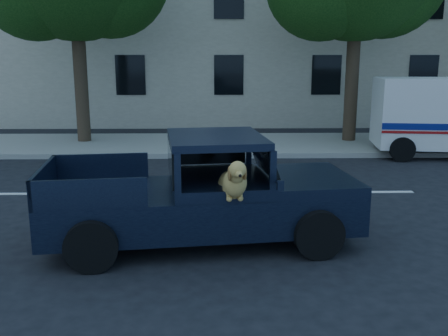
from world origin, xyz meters
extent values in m
plane|color=black|center=(0.00, 0.00, 0.00)|extent=(120.00, 120.00, 0.00)
cube|color=gray|center=(0.00, 9.20, 0.07)|extent=(60.00, 4.00, 0.15)
cylinder|color=#332619|center=(-4.00, 9.60, 2.20)|extent=(0.44, 0.44, 4.40)
cylinder|color=#332619|center=(5.00, 9.60, 2.20)|extent=(0.44, 0.44, 4.40)
cube|color=beige|center=(3.00, 16.50, 4.50)|extent=(26.00, 6.00, 9.00)
cube|color=black|center=(0.20, 0.49, 0.59)|extent=(5.05, 2.46, 0.62)
cube|color=black|center=(1.91, 0.71, 0.97)|extent=(1.62, 2.03, 0.15)
cube|color=black|center=(0.43, 0.52, 1.68)|extent=(1.66, 1.96, 0.11)
cube|color=black|center=(1.18, 0.61, 1.35)|extent=(0.44, 1.62, 0.53)
cube|color=black|center=(0.67, 0.13, 0.77)|extent=(0.57, 0.57, 0.35)
cube|color=black|center=(1.31, -0.55, 1.19)|extent=(0.10, 0.06, 0.15)
cube|color=silver|center=(7.38, 7.43, 0.56)|extent=(4.45, 2.46, 0.50)
cube|color=silver|center=(6.98, 7.49, 1.56)|extent=(3.65, 2.35, 1.51)
cube|color=navy|center=(6.85, 6.53, 1.01)|extent=(3.40, 0.47, 0.18)
cube|color=#9E0F0F|center=(6.85, 6.53, 0.85)|extent=(3.40, 0.47, 0.07)
camera|label=1|loc=(0.41, -7.18, 2.93)|focal=40.00mm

